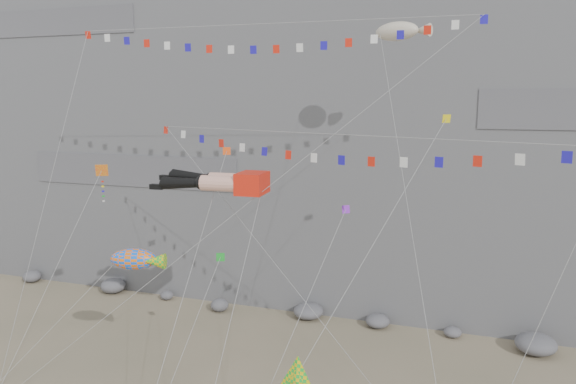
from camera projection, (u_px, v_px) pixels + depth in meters
The scene contains 13 objects.
cliff at pixel (352, 38), 58.47m from camera, with size 80.00×28.00×50.00m, color slate.
talus_boulders at pixel (308, 312), 48.45m from camera, with size 60.00×3.00×1.20m, color slate, non-canonical shape.
legs_kite at pixel (221, 182), 35.07m from camera, with size 8.34×13.60×18.41m.
flag_banner_upper at pixel (264, 24), 37.41m from camera, with size 27.77×12.49×29.69m.
flag_banner_lower at pixel (328, 134), 32.80m from camera, with size 28.08×11.95×19.83m.
harlequin_kite at pixel (101, 172), 37.01m from camera, with size 3.47×9.64×16.71m.
fish_windsock at pixel (134, 259), 34.75m from camera, with size 10.34×7.06×13.41m.
delta_kite at pixel (296, 381), 25.31m from camera, with size 6.49×2.64×8.36m.
blimp_windsock at pixel (397, 32), 37.17m from camera, with size 7.65×15.28×27.51m.
small_kite_a at pixel (225, 156), 37.10m from camera, with size 1.38×14.29×20.50m.
small_kite_b at pixel (344, 213), 34.95m from camera, with size 3.75×11.53×16.39m.
small_kite_c at pixel (219, 260), 35.17m from camera, with size 1.10×12.06×14.46m.
small_kite_d at pixel (442, 126), 33.66m from camera, with size 9.06×15.87×24.69m.
Camera 1 is at (13.39, -27.17, 18.69)m, focal length 35.00 mm.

